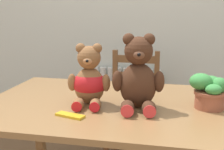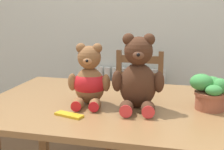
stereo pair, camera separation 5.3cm
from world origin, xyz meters
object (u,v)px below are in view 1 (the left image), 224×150
(wooden_chair_behind, at_px, (133,109))
(potted_plant, at_px, (209,90))
(teddy_bear_left, at_px, (89,80))
(chocolate_bar, at_px, (70,115))
(teddy_bear_right, at_px, (138,77))

(wooden_chair_behind, bearing_deg, potted_plant, 123.32)
(teddy_bear_left, height_order, potted_plant, teddy_bear_left)
(wooden_chair_behind, xyz_separation_m, teddy_bear_left, (-0.12, -0.84, 0.44))
(potted_plant, relative_size, chocolate_bar, 1.30)
(teddy_bear_left, xyz_separation_m, potted_plant, (0.63, 0.07, -0.04))
(potted_plant, height_order, chocolate_bar, potted_plant)
(wooden_chair_behind, xyz_separation_m, potted_plant, (0.51, -0.77, 0.40))
(teddy_bear_left, xyz_separation_m, teddy_bear_right, (0.27, -0.01, 0.04))
(wooden_chair_behind, distance_m, potted_plant, 1.01)
(teddy_bear_left, distance_m, chocolate_bar, 0.25)
(wooden_chair_behind, height_order, teddy_bear_left, teddy_bear_left)
(chocolate_bar, bearing_deg, potted_plant, 22.84)
(wooden_chair_behind, relative_size, potted_plant, 4.76)
(chocolate_bar, bearing_deg, wooden_chair_behind, 81.50)
(teddy_bear_left, height_order, teddy_bear_right, teddy_bear_right)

